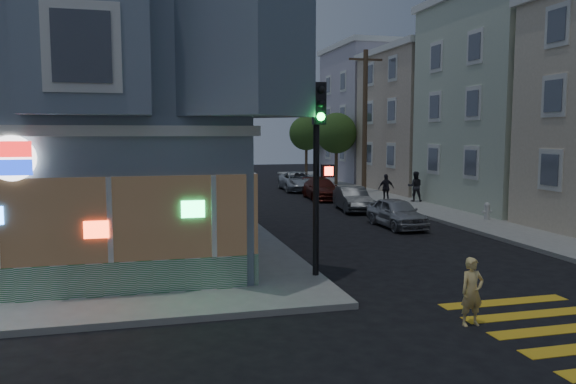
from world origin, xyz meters
name	(u,v)px	position (x,y,z in m)	size (l,w,h in m)	color
ground	(242,356)	(0.00, 0.00, 0.00)	(120.00, 120.00, 0.00)	black
sidewalk_ne	(522,191)	(23.00, 23.00, 0.07)	(24.00, 42.00, 0.15)	gray
corner_building	(4,76)	(-6.00, 10.98, 5.82)	(14.60, 14.60, 11.40)	slate
row_house_b	(555,106)	(19.50, 16.00, 5.40)	(12.00, 8.60, 10.50)	beige
row_house_c	(462,123)	(19.50, 25.00, 4.65)	(12.00, 8.60, 9.00)	tan
row_house_d	(403,116)	(19.50, 34.00, 5.40)	(12.00, 8.60, 10.50)	#AFA7B8
utility_pole	(365,120)	(12.00, 24.00, 4.80)	(2.20, 0.30, 9.00)	#4C3826
street_tree_near	(336,133)	(12.20, 30.00, 3.94)	(3.00, 3.00, 5.30)	#4C3826
street_tree_far	(306,133)	(12.20, 38.00, 3.94)	(3.00, 3.00, 5.30)	#4C3826
running_child	(472,292)	(4.86, 0.44, 0.71)	(0.52, 0.34, 1.42)	#F8D67F
pedestrian_a	(415,186)	(13.00, 18.92, 0.99)	(0.81, 0.63, 1.67)	#222227
pedestrian_b	(386,188)	(11.30, 19.02, 0.93)	(0.91, 0.38, 1.55)	#232128
parked_car_a	(397,213)	(8.60, 11.94, 0.62)	(1.46, 3.64, 1.24)	#A3A6AA
parked_car_b	(352,199)	(8.60, 17.14, 0.61)	(1.30, 3.73, 1.23)	#3D4043
parked_car_c	(321,189)	(8.60, 22.34, 0.62)	(1.72, 4.24, 1.23)	#531A13
parked_car_d	(298,181)	(8.60, 27.54, 0.66)	(2.18, 4.73, 1.31)	#AEB3B9
traffic_signal	(319,146)	(2.82, 4.51, 3.61)	(0.61, 0.57, 5.12)	black
fire_hydrant	(487,210)	(13.00, 12.08, 0.55)	(0.44, 0.25, 0.76)	silver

